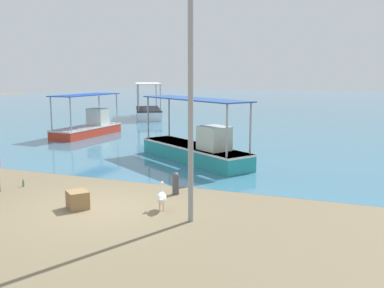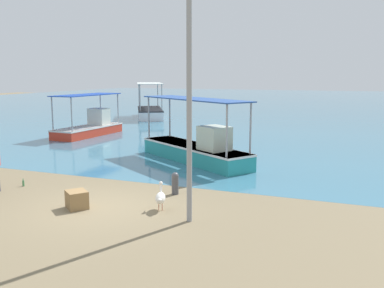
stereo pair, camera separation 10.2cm
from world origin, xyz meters
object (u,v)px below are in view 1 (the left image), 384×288
fishing_boat_near_right (196,148)px  cargo_crate (78,200)px  pelican (161,197)px  lamp_post (191,89)px  fishing_boat_center (148,111)px  fishing_boat_far_left (89,126)px  glass_bottle (23,183)px  mooring_bollard (176,183)px

fishing_boat_near_right → cargo_crate: fishing_boat_near_right is taller
pelican → lamp_post: size_ratio=0.13×
fishing_boat_center → lamp_post: (13.25, -23.59, 2.85)m
fishing_boat_far_left → glass_bottle: fishing_boat_far_left is taller
fishing_boat_near_right → mooring_bollard: fishing_boat_near_right is taller
mooring_bollard → glass_bottle: mooring_bollard is taller
fishing_boat_center → lamp_post: bearing=-60.7°
fishing_boat_far_left → pelican: 15.99m
pelican → cargo_crate: (-2.31, -0.72, -0.12)m
pelican → mooring_bollard: size_ratio=1.11×
fishing_boat_center → lamp_post: size_ratio=1.07×
fishing_boat_far_left → cargo_crate: fishing_boat_far_left is taller
cargo_crate → glass_bottle: 3.49m
lamp_post → fishing_boat_near_right: bearing=109.6°
fishing_boat_near_right → cargo_crate: 7.45m
fishing_boat_center → pelican: (12.15, -23.04, -0.21)m
fishing_boat_center → pelican: bearing=-62.2°
lamp_post → glass_bottle: bearing=170.0°
mooring_bollard → fishing_boat_center: bearing=119.0°
fishing_boat_far_left → fishing_boat_center: bearing=97.6°
fishing_boat_near_right → lamp_post: (2.57, -7.22, 2.81)m
fishing_boat_center → cargo_crate: fishing_boat_center is taller
mooring_bollard → fishing_boat_far_left: bearing=135.3°
fishing_boat_near_right → fishing_boat_center: 19.55m
fishing_boat_near_right → cargo_crate: size_ratio=10.12×
pelican → lamp_post: lamp_post is taller
pelican → cargo_crate: size_ratio=1.31×
lamp_post → mooring_bollard: (-1.37, 2.19, -3.05)m
mooring_bollard → glass_bottle: (-5.26, -1.02, -0.28)m
fishing_boat_near_right → fishing_boat_far_left: 10.59m
fishing_boat_center → mooring_bollard: 24.47m
glass_bottle → fishing_boat_center: bearing=106.5°
fishing_boat_center → mooring_bollard: fishing_boat_center is taller
fishing_boat_far_left → mooring_bollard: (10.39, -10.27, -0.20)m
fishing_boat_center → lamp_post: 27.20m
glass_bottle → cargo_crate: bearing=-22.7°
fishing_boat_near_right → fishing_boat_far_left: (-9.20, 5.24, -0.04)m
fishing_boat_near_right → fishing_boat_far_left: bearing=150.3°
fishing_boat_center → glass_bottle: 23.38m
mooring_bollard → cargo_crate: 3.13m
cargo_crate → glass_bottle: bearing=157.3°
lamp_post → cargo_crate: lamp_post is taller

